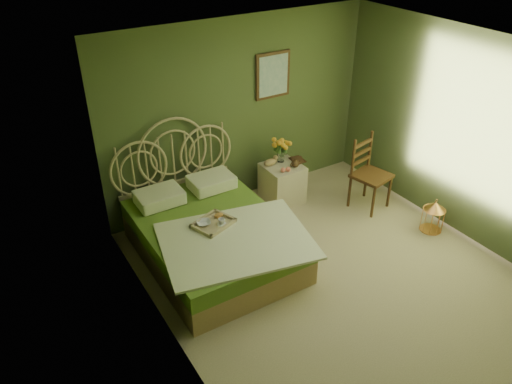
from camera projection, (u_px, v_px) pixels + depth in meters
floor at (337, 278)px, 5.89m from camera, size 4.50×4.50×0.00m
ceiling at (361, 59)px, 4.54m from camera, size 4.50×4.50×0.00m
wall_back at (240, 113)px, 6.85m from camera, size 4.00×0.00×4.00m
wall_left at (170, 244)px, 4.31m from camera, size 0.00×4.50×4.50m
wall_right at (473, 140)px, 6.11m from camera, size 0.00×4.50×4.50m
wall_art at (273, 75)px, 6.83m from camera, size 0.54×0.04×0.64m
bed at (211, 234)px, 6.09m from camera, size 1.88×2.37×1.47m
nightstand at (282, 178)px, 7.20m from camera, size 0.52×0.52×1.00m
chair at (368, 168)px, 6.99m from camera, size 0.56×0.56×1.05m
birdcage at (433, 216)px, 6.61m from camera, size 0.29×0.29×0.44m
book_lower at (292, 161)px, 7.16m from camera, size 0.19×0.24×0.02m
book_upper at (292, 160)px, 7.15m from camera, size 0.23×0.26×0.02m
cereal_bowl at (204, 223)px, 5.83m from camera, size 0.20×0.20×0.04m
coffee_cup at (222, 222)px, 5.82m from camera, size 0.10×0.10×0.08m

